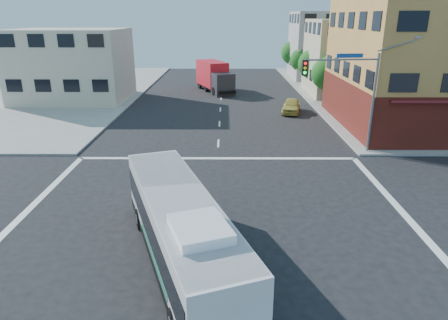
{
  "coord_description": "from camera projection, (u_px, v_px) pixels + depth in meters",
  "views": [
    {
      "loc": [
        0.58,
        -16.61,
        9.3
      ],
      "look_at": [
        0.49,
        2.62,
        2.36
      ],
      "focal_mm": 32.0,
      "sensor_mm": 36.0,
      "label": 1
    }
  ],
  "objects": [
    {
      "name": "box_truck",
      "position": [
        215.0,
        77.0,
        51.86
      ],
      "size": [
        5.33,
        8.69,
        3.77
      ],
      "rotation": [
        0.0,
        0.0,
        0.38
      ],
      "color": "#27272C",
      "rests_on": "ground"
    },
    {
      "name": "building_east_near",
      "position": [
        359.0,
        58.0,
        49.15
      ],
      "size": [
        12.06,
        10.06,
        9.0
      ],
      "color": "#C0B493",
      "rests_on": "ground"
    },
    {
      "name": "parked_car",
      "position": [
        291.0,
        106.0,
        40.62
      ],
      "size": [
        2.62,
        4.52,
        1.45
      ],
      "primitive_type": "imported",
      "rotation": [
        0.0,
        0.0,
        -0.23
      ],
      "color": "gold",
      "rests_on": "ground"
    },
    {
      "name": "street_tree_a",
      "position": [
        329.0,
        72.0,
        43.78
      ],
      "size": [
        3.6,
        3.6,
        5.53
      ],
      "color": "#3B2715",
      "rests_on": "ground"
    },
    {
      "name": "building_east_far",
      "position": [
        331.0,
        46.0,
        62.14
      ],
      "size": [
        12.06,
        10.06,
        10.0
      ],
      "color": "#A8A8A3",
      "rests_on": "ground"
    },
    {
      "name": "street_tree_d",
      "position": [
        294.0,
        51.0,
        66.26
      ],
      "size": [
        4.0,
        4.0,
        6.03
      ],
      "color": "#3B2715",
      "rests_on": "ground"
    },
    {
      "name": "signal_mast_ne",
      "position": [
        351.0,
        84.0,
        27.05
      ],
      "size": [
        7.91,
        1.13,
        8.07
      ],
      "color": "slate",
      "rests_on": "ground"
    },
    {
      "name": "ground",
      "position": [
        213.0,
        226.0,
        18.79
      ],
      "size": [
        120.0,
        120.0,
        0.0
      ],
      "primitive_type": "plane",
      "color": "black",
      "rests_on": "ground"
    },
    {
      "name": "street_tree_c",
      "position": [
        302.0,
        58.0,
        58.88
      ],
      "size": [
        3.4,
        3.4,
        5.29
      ],
      "color": "#3B2715",
      "rests_on": "ground"
    },
    {
      "name": "building_west",
      "position": [
        73.0,
        65.0,
        45.7
      ],
      "size": [
        12.06,
        10.06,
        8.0
      ],
      "color": "beige",
      "rests_on": "ground"
    },
    {
      "name": "street_tree_b",
      "position": [
        314.0,
        62.0,
        51.25
      ],
      "size": [
        3.8,
        3.8,
        5.79
      ],
      "color": "#3B2715",
      "rests_on": "ground"
    },
    {
      "name": "transit_bus",
      "position": [
        180.0,
        230.0,
        15.27
      ],
      "size": [
        6.02,
        11.24,
        3.29
      ],
      "rotation": [
        0.0,
        0.0,
        0.35
      ],
      "color": "black",
      "rests_on": "ground"
    }
  ]
}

